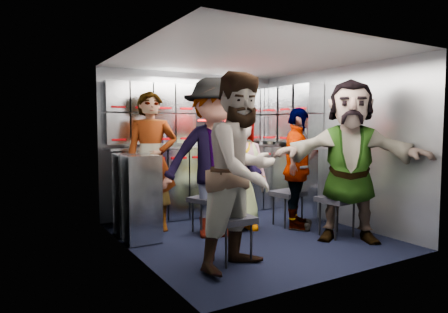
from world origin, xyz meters
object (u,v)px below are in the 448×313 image
attendant_arc_e (350,160)px  jump_seat_near_left (232,221)px  attendant_arc_b (214,158)px  jump_seat_mid_left (207,201)px  attendant_arc_d (297,169)px  attendant_standing (151,161)px  jump_seat_near_right (337,201)px  jump_seat_center (232,196)px  jump_seat_mid_right (288,195)px  attendant_arc_a (243,171)px  attendant_arc_c (239,169)px

attendant_arc_e → jump_seat_near_left: bearing=-139.3°
jump_seat_near_left → attendant_arc_b: bearing=71.7°
jump_seat_mid_left → attendant_arc_d: (1.09, -0.41, 0.38)m
attendant_standing → attendant_arc_b: (0.55, -0.62, 0.07)m
attendant_arc_d → attendant_arc_b: bearing=124.9°
jump_seat_near_right → attendant_arc_b: size_ratio=0.25×
jump_seat_near_right → jump_seat_center: bearing=127.3°
jump_seat_near_right → jump_seat_mid_left: bearing=143.2°
jump_seat_center → attendant_standing: (-0.99, 0.31, 0.48)m
attendant_arc_d → jump_seat_near_right: bearing=-116.3°
jump_seat_center → jump_seat_mid_right: jump_seat_mid_right is taller
jump_seat_center → jump_seat_near_right: (0.81, -1.07, 0.03)m
jump_seat_mid_left → attendant_arc_d: size_ratio=0.30×
attendant_arc_d → attendant_standing: bearing=109.3°
jump_seat_mid_left → attendant_arc_e: 1.76m
jump_seat_mid_left → attendant_arc_d: bearing=-20.5°
attendant_standing → attendant_arc_a: bearing=-62.7°
jump_seat_near_right → attendant_arc_d: size_ratio=0.31×
jump_seat_mid_right → attendant_arc_b: attendant_arc_b is taller
jump_seat_near_left → jump_seat_mid_right: bearing=31.5°
attendant_arc_b → attendant_arc_c: bearing=34.2°
jump_seat_mid_right → attendant_standing: (-1.64, 0.67, 0.47)m
jump_seat_center → jump_seat_mid_right: bearing=-28.7°
jump_seat_near_left → attendant_standing: attendant_standing is taller
attendant_arc_d → attendant_arc_a: bearing=168.2°
attendant_arc_a → attendant_arc_e: (1.55, 0.14, 0.02)m
jump_seat_near_left → attendant_arc_c: bearing=54.3°
attendant_arc_a → attendant_arc_c: bearing=40.6°
attendant_arc_b → attendant_arc_c: attendant_arc_b is taller
attendant_arc_c → jump_seat_near_left: bearing=-113.7°
attendant_arc_b → attendant_arc_d: size_ratio=1.21×
jump_seat_mid_left → attendant_arc_c: 0.58m
jump_seat_near_left → attendant_standing: size_ratio=0.26×
jump_seat_near_left → attendant_arc_b: attendant_arc_b is taller
jump_seat_near_left → attendant_arc_e: attendant_arc_e is taller
attendant_arc_c → attendant_arc_d: attendant_arc_d is taller
jump_seat_near_left → attendant_arc_d: (1.39, 0.67, 0.38)m
attendant_arc_e → jump_seat_mid_right: bearing=142.4°
jump_seat_near_left → jump_seat_mid_right: (1.39, 0.85, 0.01)m
jump_seat_center → attendant_arc_a: 1.66m
jump_seat_mid_left → attendant_standing: (-0.55, 0.44, 0.48)m
jump_seat_mid_right → attendant_arc_a: (-1.39, -1.03, 0.50)m
jump_seat_center → attendant_arc_b: 0.77m
attendant_arc_b → jump_seat_center: bearing=52.9°
attendant_arc_a → attendant_arc_e: 1.56m
jump_seat_near_right → attendant_arc_d: 0.66m
attendant_arc_e → attendant_arc_c: bearing=169.4°
jump_seat_center → attendant_arc_c: attendant_arc_c is taller
attendant_arc_c → attendant_arc_a: bearing=-109.5°
jump_seat_mid_left → attendant_arc_e: (1.25, -1.12, 0.53)m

